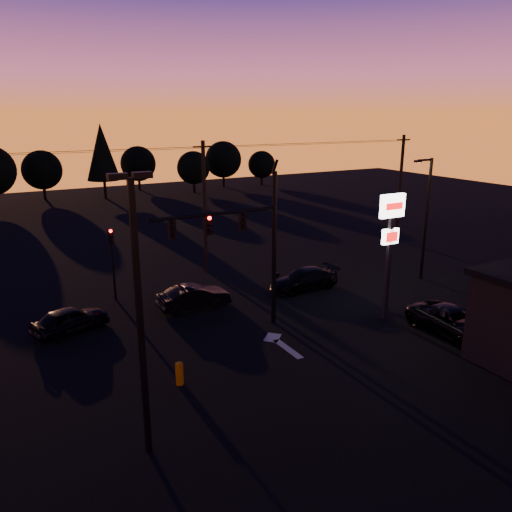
{
  "coord_description": "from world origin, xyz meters",
  "views": [
    {
      "loc": [
        -11.24,
        -17.01,
        10.75
      ],
      "look_at": [
        1.0,
        5.0,
        3.5
      ],
      "focal_mm": 35.0,
      "sensor_mm": 36.0,
      "label": 1
    }
  ],
  "objects_px": {
    "parking_lot_light": "(139,302)",
    "streetlight": "(426,214)",
    "traffic_signal_mast": "(246,236)",
    "suv_parked": "(455,322)",
    "car_left": "(71,319)",
    "car_mid": "(194,297)",
    "car_right": "(304,279)",
    "secondary_signal": "(112,253)",
    "pylon_sign": "(391,230)",
    "bollard": "(180,374)"
  },
  "relations": [
    {
      "from": "car_left",
      "to": "car_right",
      "type": "relative_size",
      "value": 0.85
    },
    {
      "from": "secondary_signal",
      "to": "suv_parked",
      "type": "relative_size",
      "value": 0.88
    },
    {
      "from": "secondary_signal",
      "to": "car_mid",
      "type": "bearing_deg",
      "value": -44.79
    },
    {
      "from": "bollard",
      "to": "car_right",
      "type": "distance_m",
      "value": 13.06
    },
    {
      "from": "bollard",
      "to": "car_mid",
      "type": "distance_m",
      "value": 8.32
    },
    {
      "from": "car_left",
      "to": "suv_parked",
      "type": "xyz_separation_m",
      "value": [
        16.73,
        -9.74,
        0.03
      ]
    },
    {
      "from": "pylon_sign",
      "to": "car_right",
      "type": "bearing_deg",
      "value": 100.62
    },
    {
      "from": "streetlight",
      "to": "suv_parked",
      "type": "bearing_deg",
      "value": -126.11
    },
    {
      "from": "car_mid",
      "to": "bollard",
      "type": "bearing_deg",
      "value": 153.18
    },
    {
      "from": "parking_lot_light",
      "to": "pylon_sign",
      "type": "relative_size",
      "value": 1.34
    },
    {
      "from": "car_mid",
      "to": "car_right",
      "type": "height_order",
      "value": "car_mid"
    },
    {
      "from": "secondary_signal",
      "to": "streetlight",
      "type": "bearing_deg",
      "value": -17.56
    },
    {
      "from": "secondary_signal",
      "to": "car_left",
      "type": "height_order",
      "value": "secondary_signal"
    },
    {
      "from": "car_left",
      "to": "car_right",
      "type": "bearing_deg",
      "value": -110.41
    },
    {
      "from": "traffic_signal_mast",
      "to": "suv_parked",
      "type": "xyz_separation_m",
      "value": [
        8.74,
        -5.71,
        -4.25
      ]
    },
    {
      "from": "pylon_sign",
      "to": "suv_parked",
      "type": "height_order",
      "value": "pylon_sign"
    },
    {
      "from": "streetlight",
      "to": "car_left",
      "type": "height_order",
      "value": "streetlight"
    },
    {
      "from": "car_mid",
      "to": "parking_lot_light",
      "type": "bearing_deg",
      "value": 150.42
    },
    {
      "from": "pylon_sign",
      "to": "bollard",
      "type": "bearing_deg",
      "value": -175.1
    },
    {
      "from": "traffic_signal_mast",
      "to": "car_mid",
      "type": "distance_m",
      "value": 5.93
    },
    {
      "from": "car_left",
      "to": "car_right",
      "type": "distance_m",
      "value": 13.97
    },
    {
      "from": "secondary_signal",
      "to": "streetlight",
      "type": "height_order",
      "value": "streetlight"
    },
    {
      "from": "pylon_sign",
      "to": "streetlight",
      "type": "bearing_deg",
      "value": 30.08
    },
    {
      "from": "traffic_signal_mast",
      "to": "car_left",
      "type": "height_order",
      "value": "traffic_signal_mast"
    },
    {
      "from": "traffic_signal_mast",
      "to": "secondary_signal",
      "type": "xyz_separation_m",
      "value": [
        -4.9,
        7.49,
        -2.07
      ]
    },
    {
      "from": "streetlight",
      "to": "car_mid",
      "type": "distance_m",
      "value": 15.95
    },
    {
      "from": "car_mid",
      "to": "secondary_signal",
      "type": "bearing_deg",
      "value": 44.82
    },
    {
      "from": "streetlight",
      "to": "car_right",
      "type": "bearing_deg",
      "value": 165.81
    },
    {
      "from": "traffic_signal_mast",
      "to": "parking_lot_light",
      "type": "relative_size",
      "value": 0.94
    },
    {
      "from": "pylon_sign",
      "to": "streetlight",
      "type": "height_order",
      "value": "streetlight"
    },
    {
      "from": "secondary_signal",
      "to": "suv_parked",
      "type": "height_order",
      "value": "secondary_signal"
    },
    {
      "from": "parking_lot_light",
      "to": "streetlight",
      "type": "xyz_separation_m",
      "value": [
        21.41,
        8.5,
        -0.85
      ]
    },
    {
      "from": "bollard",
      "to": "traffic_signal_mast",
      "type": "bearing_deg",
      "value": 35.19
    },
    {
      "from": "pylon_sign",
      "to": "car_mid",
      "type": "relative_size",
      "value": 1.65
    },
    {
      "from": "streetlight",
      "to": "secondary_signal",
      "type": "bearing_deg",
      "value": 162.44
    },
    {
      "from": "parking_lot_light",
      "to": "bollard",
      "type": "height_order",
      "value": "parking_lot_light"
    },
    {
      "from": "secondary_signal",
      "to": "parking_lot_light",
      "type": "height_order",
      "value": "parking_lot_light"
    },
    {
      "from": "car_mid",
      "to": "car_right",
      "type": "xyz_separation_m",
      "value": [
        7.27,
        -0.38,
        -0.02
      ]
    },
    {
      "from": "suv_parked",
      "to": "bollard",
      "type": "bearing_deg",
      "value": 171.1
    },
    {
      "from": "secondary_signal",
      "to": "parking_lot_light",
      "type": "bearing_deg",
      "value": -99.79
    },
    {
      "from": "traffic_signal_mast",
      "to": "suv_parked",
      "type": "bearing_deg",
      "value": -33.18
    },
    {
      "from": "car_left",
      "to": "car_mid",
      "type": "relative_size",
      "value": 0.94
    },
    {
      "from": "pylon_sign",
      "to": "car_left",
      "type": "bearing_deg",
      "value": 156.63
    },
    {
      "from": "secondary_signal",
      "to": "pylon_sign",
      "type": "height_order",
      "value": "pylon_sign"
    },
    {
      "from": "pylon_sign",
      "to": "suv_parked",
      "type": "bearing_deg",
      "value": -63.0
    },
    {
      "from": "secondary_signal",
      "to": "streetlight",
      "type": "distance_m",
      "value": 19.89
    },
    {
      "from": "secondary_signal",
      "to": "streetlight",
      "type": "relative_size",
      "value": 0.54
    },
    {
      "from": "pylon_sign",
      "to": "bollard",
      "type": "relative_size",
      "value": 7.07
    },
    {
      "from": "traffic_signal_mast",
      "to": "streetlight",
      "type": "distance_m",
      "value": 14.1
    },
    {
      "from": "streetlight",
      "to": "bollard",
      "type": "bearing_deg",
      "value": -165.16
    }
  ]
}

